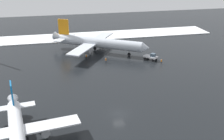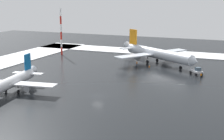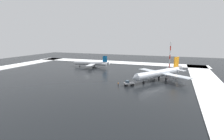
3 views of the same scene
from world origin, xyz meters
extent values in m
plane|color=black|center=(0.00, 0.00, 0.00)|extent=(240.00, 240.00, 0.00)
cube|color=white|center=(-67.00, 0.00, 0.14)|extent=(14.00, 116.00, 0.27)
cylinder|color=silver|center=(-43.84, 3.72, 3.71)|extent=(20.45, 28.52, 3.60)
cone|color=silver|center=(-34.42, 18.05, 3.71)|extent=(4.25, 4.00, 3.42)
cone|color=silver|center=(-53.37, -10.79, 4.34)|extent=(4.63, 4.84, 3.50)
cube|color=silver|center=(-52.84, 5.83, 3.39)|extent=(14.06, 11.45, 0.38)
cylinder|color=gray|center=(-50.78, 5.11, 2.33)|extent=(3.75, 4.17, 2.12)
cube|color=silver|center=(-38.33, -3.70, 3.39)|extent=(14.06, 11.45, 0.38)
cylinder|color=gray|center=(-39.81, -2.10, 2.33)|extent=(3.75, 4.17, 2.12)
cube|color=orange|center=(-51.98, -8.67, 8.26)|extent=(2.64, 3.75, 5.93)
cube|color=silver|center=(-54.52, -6.75, 4.13)|extent=(5.76, 5.09, 0.25)
cube|color=silver|center=(-49.21, -10.24, 4.13)|extent=(5.76, 5.09, 0.25)
cylinder|color=black|center=(-37.73, 13.01, 2.12)|extent=(0.25, 0.25, 0.74)
cylinder|color=black|center=(-37.73, 13.01, 0.58)|extent=(0.95, 1.18, 1.16)
cylinder|color=black|center=(-47.53, 2.34, 2.12)|extent=(0.25, 0.25, 0.74)
cylinder|color=black|center=(-47.53, 2.34, 0.58)|extent=(0.95, 1.18, 1.16)
cylinder|color=black|center=(-43.64, -0.22, 2.12)|extent=(0.25, 0.25, 0.74)
cylinder|color=black|center=(-43.64, -0.22, 0.58)|extent=(0.95, 1.18, 1.16)
cylinder|color=silver|center=(8.52, -20.78, 2.83)|extent=(24.43, 6.18, 2.75)
cone|color=silver|center=(-4.62, -22.67, 3.32)|extent=(3.19, 2.73, 2.68)
cube|color=silver|center=(5.17, -14.55, 2.59)|extent=(5.02, 10.92, 0.29)
cylinder|color=gray|center=(5.80, -16.10, 1.78)|extent=(2.95, 1.99, 1.62)
cube|color=#0C5999|center=(-2.70, -22.39, 6.31)|extent=(3.25, 0.75, 4.53)
cube|color=silver|center=(-2.88, -19.96, 3.16)|extent=(2.64, 4.15, 0.19)
cube|color=silver|center=(-2.19, -24.77, 3.16)|extent=(2.64, 4.15, 0.19)
cylinder|color=black|center=(5.86, -19.36, 1.62)|extent=(0.19, 0.19, 0.57)
cylinder|color=black|center=(5.86, -19.36, 0.45)|extent=(0.92, 0.41, 0.89)
cylinder|color=black|center=(6.37, -22.89, 1.62)|extent=(0.19, 0.19, 0.57)
cube|color=silver|center=(-32.11, 18.99, 1.15)|extent=(4.94, 4.64, 0.50)
cube|color=#3F5160|center=(-31.40, 19.58, 1.95)|extent=(2.04, 2.05, 1.10)
cylinder|color=black|center=(-31.51, 20.78, 0.45)|extent=(0.90, 0.82, 0.90)
cylinder|color=black|center=(-30.24, 19.26, 0.45)|extent=(0.90, 0.82, 0.90)
cylinder|color=black|center=(-33.98, 18.71, 0.45)|extent=(0.90, 0.82, 0.90)
cylinder|color=black|center=(-32.71, 17.20, 0.45)|extent=(0.90, 0.82, 0.90)
cylinder|color=black|center=(-32.63, 3.66, 0.42)|extent=(0.16, 0.16, 0.85)
cylinder|color=black|center=(-32.83, 3.64, 0.42)|extent=(0.16, 0.16, 0.85)
cylinder|color=orange|center=(-32.73, 3.65, 1.16)|extent=(0.36, 0.36, 0.62)
sphere|color=tan|center=(-32.73, 3.65, 1.59)|extent=(0.24, 0.24, 0.24)
cylinder|color=black|center=(-27.42, 21.07, 0.42)|extent=(0.16, 0.16, 0.85)
cylinder|color=black|center=(-27.61, 21.13, 0.42)|extent=(0.16, 0.16, 0.85)
cylinder|color=orange|center=(-27.51, 21.10, 1.16)|extent=(0.36, 0.36, 0.62)
sphere|color=tan|center=(-27.51, 21.10, 1.59)|extent=(0.24, 0.24, 0.24)
cylinder|color=black|center=(-37.57, -2.27, 0.42)|extent=(0.16, 0.16, 0.85)
cylinder|color=black|center=(-37.76, -2.21, 0.42)|extent=(0.16, 0.16, 0.85)
cylinder|color=orange|center=(-37.66, -2.24, 1.16)|extent=(0.36, 0.36, 0.62)
sphere|color=tan|center=(-37.66, -2.24, 1.59)|extent=(0.24, 0.24, 0.24)
camera|label=1|loc=(52.92, -13.41, 32.61)|focal=45.00mm
camera|label=2|loc=(73.93, 34.38, 24.55)|focal=55.00mm
camera|label=3|loc=(-51.97, 95.05, 22.07)|focal=28.00mm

